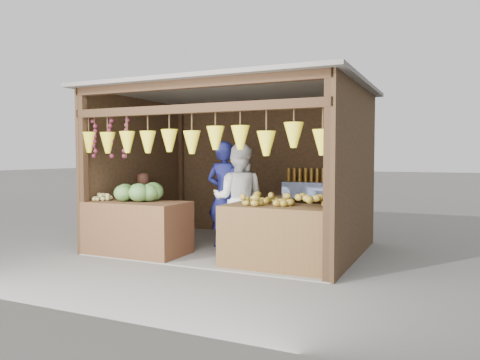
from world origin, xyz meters
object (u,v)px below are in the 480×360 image
at_px(woman_standing, 239,199).
at_px(vendor_seated, 144,199).
at_px(counter_right, 282,237).
at_px(counter_left, 138,228).
at_px(man_standing, 225,195).

relative_size(woman_standing, vendor_seated, 1.81).
distance_m(counter_right, woman_standing, 1.22).
relative_size(counter_left, woman_standing, 0.90).
bearing_deg(man_standing, vendor_seated, -1.43).
distance_m(counter_left, vendor_seated, 1.29).
height_order(counter_left, counter_right, counter_right).
bearing_deg(woman_standing, counter_left, 13.68).
relative_size(counter_right, man_standing, 0.90).
bearing_deg(vendor_seated, counter_right, 157.66).
xyz_separation_m(counter_left, counter_right, (2.36, 0.11, 0.02)).
distance_m(man_standing, woman_standing, 0.44).
height_order(woman_standing, vendor_seated, woman_standing).
height_order(man_standing, vendor_seated, man_standing).
bearing_deg(counter_left, counter_right, 2.69).
xyz_separation_m(counter_right, woman_standing, (-0.95, 0.63, 0.43)).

